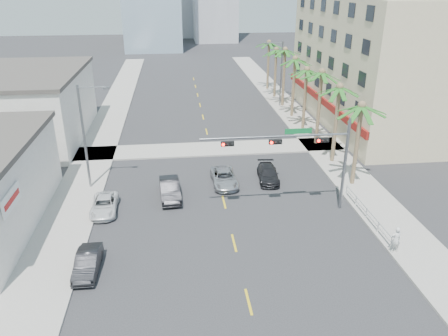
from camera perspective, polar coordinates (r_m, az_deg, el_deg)
name	(u,v)px	position (r m, az deg, el deg)	size (l,w,h in m)	color
ground	(243,279)	(27.21, 2.50, -14.33)	(260.00, 260.00, 0.00)	#262628
sidewalk_right	(326,151)	(47.09, 13.23, 2.18)	(4.00, 120.00, 0.15)	gray
sidewalk_left	(92,161)	(45.21, -16.81, 0.88)	(4.00, 120.00, 0.15)	gray
sidewalk_cross	(211,149)	(46.42, -1.71, 2.51)	(80.00, 4.00, 0.15)	gray
building_right	(385,61)	(57.98, 20.24, 12.96)	(15.25, 28.00, 15.00)	#CBBA8F
building_left_far	(31,107)	(53.33, -23.91, 7.26)	(11.00, 18.00, 7.20)	beige
traffic_signal_mast	(305,150)	(32.76, 10.53, 2.30)	(11.12, 0.54, 7.20)	slate
palm_tree_0	(362,107)	(37.76, 17.56, 7.67)	(4.80, 4.80, 7.80)	brown
palm_tree_1	(340,88)	(42.33, 14.87, 10.09)	(4.80, 4.80, 8.16)	brown
palm_tree_2	(322,73)	(47.03, 12.68, 12.01)	(4.80, 4.80, 8.52)	brown
palm_tree_3	(307,70)	(52.01, 10.78, 12.44)	(4.80, 4.80, 7.80)	brown
palm_tree_4	(295,59)	(56.86, 9.27, 13.82)	(4.80, 4.80, 8.16)	brown
palm_tree_5	(285,50)	(61.77, 7.99, 14.97)	(4.80, 4.80, 8.52)	brown
palm_tree_6	(276,50)	(66.87, 6.85, 15.06)	(4.80, 4.80, 7.80)	brown
palm_tree_7	(269,43)	(71.85, 5.90, 15.95)	(4.80, 4.80, 8.16)	brown
streetlight_left	(86,132)	(37.80, -17.58, 4.45)	(2.55, 0.25, 9.00)	slate
streetlight_right	(280,71)	(62.08, 7.30, 12.50)	(2.55, 0.25, 9.00)	slate
guardrail	(367,212)	(34.49, 18.14, -5.45)	(0.08, 8.08, 1.00)	silver
car_parked_mid	(88,263)	(28.72, -17.39, -11.72)	(1.33, 3.82, 1.26)	black
car_parked_far	(104,205)	(35.14, -15.37, -4.70)	(1.93, 4.19, 1.16)	silver
car_lane_left	(170,189)	(36.26, -7.07, -2.78)	(1.58, 4.53, 1.49)	black
car_lane_center	(224,178)	(38.29, 0.04, -1.29)	(2.12, 4.59, 1.28)	#B7B8BC
car_lane_right	(268,174)	(39.28, 5.77, -0.77)	(1.74, 4.29, 1.25)	black
pedestrian	(396,240)	(30.89, 21.52, -8.69)	(0.67, 0.44, 1.85)	silver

